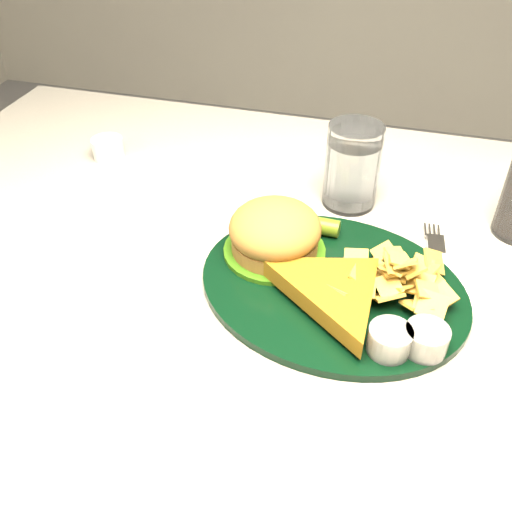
{
  "coord_description": "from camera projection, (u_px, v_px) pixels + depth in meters",
  "views": [
    {
      "loc": [
        0.09,
        -0.51,
        1.19
      ],
      "look_at": [
        -0.03,
        -0.05,
        0.8
      ],
      "focal_mm": 40.0,
      "sensor_mm": 36.0,
      "label": 1
    }
  ],
  "objects": [
    {
      "name": "table",
      "position": [
        286.0,
        445.0,
        0.91
      ],
      "size": [
        1.2,
        0.8,
        0.75
      ],
      "primitive_type": null,
      "color": "#A59F95",
      "rests_on": "ground"
    },
    {
      "name": "ramekin",
      "position": [
        108.0,
        148.0,
        0.87
      ],
      "size": [
        0.05,
        0.05,
        0.03
      ],
      "primitive_type": "cylinder",
      "rotation": [
        0.0,
        0.0,
        0.06
      ],
      "color": "silver",
      "rests_on": "table"
    },
    {
      "name": "fork_napkin",
      "position": [
        429.0,
        280.0,
        0.65
      ],
      "size": [
        0.14,
        0.17,
        0.01
      ],
      "primitive_type": null,
      "rotation": [
        0.0,
        0.0,
        0.09
      ],
      "color": "white",
      "rests_on": "table"
    },
    {
      "name": "water_glass",
      "position": [
        352.0,
        166.0,
        0.75
      ],
      "size": [
        0.09,
        0.09,
        0.11
      ],
      "primitive_type": "cylinder",
      "rotation": [
        0.0,
        0.0,
        -0.34
      ],
      "color": "white",
      "rests_on": "table"
    },
    {
      "name": "dinner_plate",
      "position": [
        334.0,
        266.0,
        0.62
      ],
      "size": [
        0.35,
        0.32,
        0.07
      ],
      "primitive_type": null,
      "rotation": [
        0.0,
        0.0,
        -0.22
      ],
      "color": "black",
      "rests_on": "table"
    }
  ]
}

